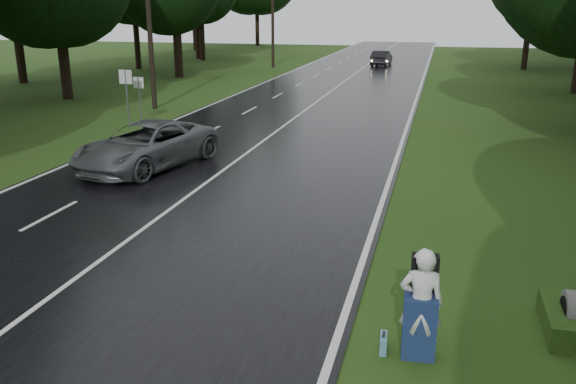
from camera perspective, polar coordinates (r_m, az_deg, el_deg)
name	(u,v)px	position (r m, az deg, el deg)	size (l,w,h in m)	color
ground	(109,255)	(14.60, -16.74, -5.84)	(160.00, 160.00, 0.00)	#264514
road	(302,113)	(32.69, 1.35, 7.58)	(12.00, 140.00, 0.04)	black
lane_center	(302,113)	(32.69, 1.35, 7.62)	(0.12, 140.00, 0.01)	silver
grey_car	(146,145)	(21.81, -13.43, 4.37)	(2.67, 5.79, 1.61)	#545759
far_car	(382,58)	(60.22, 8.96, 12.57)	(1.52, 4.35, 1.43)	black
hitchhiker	(421,307)	(10.07, 12.62, -10.73)	(0.74, 0.67, 1.94)	silver
suitcase	(383,343)	(10.47, 9.12, -14.10)	(0.12, 0.40, 0.28)	teal
utility_pole_mid	(155,109)	(35.08, -12.64, 7.81)	(1.80, 0.28, 9.32)	black
utility_pole_far	(273,67)	(58.22, -1.44, 11.86)	(1.80, 0.28, 9.92)	black
road_sign_a	(130,127)	(29.86, -14.95, 6.02)	(0.66, 0.10, 2.73)	white
road_sign_b	(141,123)	(30.90, -13.87, 6.47)	(0.54, 0.10, 2.26)	white
tree_left_d	(68,99)	(40.37, -20.31, 8.37)	(8.03, 8.03, 12.54)	black
tree_left_e	(179,77)	(50.69, -10.37, 10.77)	(8.43, 8.43, 13.17)	black
tree_left_f	(203,60)	(66.54, -8.15, 12.39)	(8.91, 8.91, 13.92)	black
tree_right_e	(576,93)	(44.85, 25.85, 8.52)	(9.22, 9.22, 14.40)	black
tree_right_f	(523,69)	(60.37, 21.64, 10.88)	(9.30, 9.30, 14.53)	black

